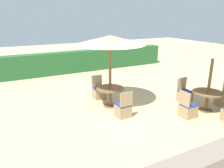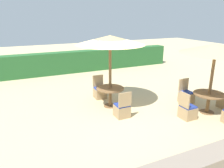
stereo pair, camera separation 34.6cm
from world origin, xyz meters
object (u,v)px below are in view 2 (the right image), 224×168
object	(u,v)px
patio_chair_center_north	(100,92)
round_table_front_right	(209,98)
patio_chair_center_south	(122,110)
patio_chair_front_right_north	(186,96)
parasol_center	(110,40)
round_table_center	(110,92)
parasol_front_right	(216,49)
patio_chair_front_right_west	(187,111)

from	to	relation	value
patio_chair_center_north	round_table_front_right	bearing A→B (deg)	134.56
round_table_front_right	patio_chair_center_south	world-z (taller)	patio_chair_center_south
patio_chair_front_right_north	parasol_center	world-z (taller)	parasol_center
parasol_center	round_table_center	bearing A→B (deg)	55.49
patio_chair_front_right_north	parasol_front_right	bearing A→B (deg)	91.48
parasol_front_right	patio_chair_front_right_north	xyz separation A→B (m)	(-0.03, 1.04, -2.00)
patio_chair_front_right_north	patio_chair_center_north	world-z (taller)	same
parasol_center	patio_chair_center_south	bearing A→B (deg)	-90.70
patio_chair_front_right_west	parasol_center	distance (m)	3.54
round_table_front_right	patio_chair_center_north	size ratio (longest dim) A/B	1.14
parasol_front_right	round_table_center	world-z (taller)	parasol_front_right
patio_chair_center_south	patio_chair_center_north	bearing A→B (deg)	90.39
parasol_front_right	patio_chair_center_south	distance (m)	3.64
parasol_center	parasol_front_right	bearing A→B (deg)	-34.36
patio_chair_front_right_west	parasol_center	xyz separation A→B (m)	(-1.90, 2.01, 2.21)
parasol_front_right	parasol_center	bearing A→B (deg)	145.64
patio_chair_front_right_north	round_table_center	distance (m)	3.01
patio_chair_front_right_west	patio_chair_center_north	bearing A→B (deg)	-147.24
parasol_center	patio_chair_center_north	size ratio (longest dim) A/B	2.84
patio_chair_center_south	round_table_front_right	bearing A→B (deg)	-18.64
parasol_front_right	round_table_front_right	xyz separation A→B (m)	(0.00, 0.00, -1.70)
round_table_front_right	patio_chair_center_north	bearing A→B (deg)	134.56
parasol_front_right	round_table_front_right	bearing A→B (deg)	0.00
patio_chair_front_right_west	patio_chair_front_right_north	bearing A→B (deg)	138.77
patio_chair_front_right_north	patio_chair_front_right_west	bearing A→B (deg)	48.77
parasol_front_right	patio_chair_front_right_north	world-z (taller)	parasol_front_right
parasol_center	patio_chair_center_south	world-z (taller)	parasol_center
patio_chair_front_right_west	parasol_front_right	bearing A→B (deg)	92.66
patio_chair_front_right_west	patio_chair_center_south	xyz separation A→B (m)	(-1.91, 1.02, 0.00)
round_table_front_right	patio_chair_center_south	size ratio (longest dim) A/B	1.14
patio_chair_front_right_north	parasol_center	size ratio (longest dim) A/B	0.35
round_table_front_right	patio_chair_center_north	distance (m)	4.15
patio_chair_center_south	round_table_center	bearing A→B (deg)	89.30
patio_chair_center_north	parasol_front_right	bearing A→B (deg)	134.56
round_table_center	patio_chair_center_south	xyz separation A→B (m)	(-0.01, -0.99, -0.30)
round_table_center	patio_chair_front_right_north	bearing A→B (deg)	-18.05
parasol_front_right	patio_chair_front_right_north	distance (m)	2.25
round_table_front_right	patio_chair_front_right_north	xyz separation A→B (m)	(-0.03, 1.04, -0.30)
patio_chair_front_right_north	patio_chair_center_south	size ratio (longest dim) A/B	1.00
patio_chair_front_right_north	round_table_center	world-z (taller)	patio_chair_front_right_north
patio_chair_front_right_north	patio_chair_center_north	size ratio (longest dim) A/B	1.00
patio_chair_front_right_west	patio_chair_front_right_north	size ratio (longest dim) A/B	1.00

